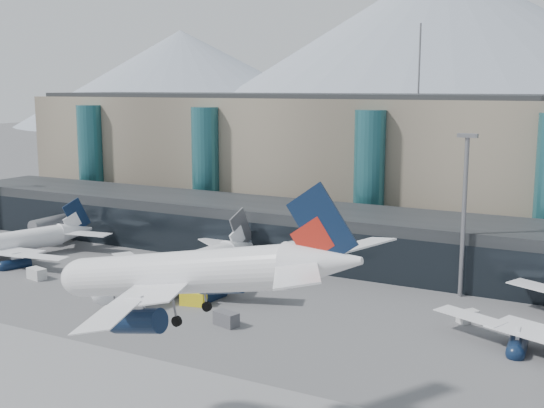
{
  "coord_description": "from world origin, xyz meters",
  "views": [
    {
      "loc": [
        52.52,
        -57.2,
        32.64
      ],
      "look_at": [
        4.89,
        32.0,
        15.15
      ],
      "focal_mm": 45.0,
      "sensor_mm": 36.0,
      "label": 1
    }
  ],
  "objects": [
    {
      "name": "jet_parked_mid",
      "position": [
        -10.61,
        32.57,
        4.76
      ],
      "size": [
        38.83,
        38.72,
        12.59
      ],
      "rotation": [
        0.0,
        0.0,
        1.45
      ],
      "color": "white",
      "rests_on": "ground"
    },
    {
      "name": "veh_g",
      "position": [
        34.69,
        36.57,
        0.68
      ],
      "size": [
        2.03,
        2.63,
        1.35
      ],
      "primitive_type": "cube",
      "rotation": [
        0.0,
        0.0,
        -1.24
      ],
      "color": "#BDBDBD",
      "rests_on": "ground"
    },
    {
      "name": "ground",
      "position": [
        0.0,
        0.0,
        0.0
      ],
      "size": [
        900.0,
        900.0,
        0.0
      ],
      "primitive_type": "plane",
      "color": "#515154",
      "rests_on": "ground"
    },
    {
      "name": "veh_b",
      "position": [
        -10.1,
        40.65,
        0.84
      ],
      "size": [
        2.61,
        3.33,
        1.69
      ],
      "primitive_type": "cube",
      "rotation": [
        0.0,
        0.0,
        1.88
      ],
      "color": "yellow",
      "rests_on": "ground"
    },
    {
      "name": "lightmast_mid",
      "position": [
        30.0,
        48.0,
        14.42
      ],
      "size": [
        3.0,
        1.2,
        25.6
      ],
      "color": "slate",
      "rests_on": "ground"
    },
    {
      "name": "hero_jet",
      "position": [
        21.33,
        -10.74,
        18.01
      ],
      "size": [
        31.47,
        32.5,
        10.46
      ],
      "rotation": [
        0.0,
        -0.18,
        -0.02
      ],
      "color": "white",
      "rests_on": "ground"
    },
    {
      "name": "jet_parked_left",
      "position": [
        -50.81,
        32.39,
        4.4
      ],
      "size": [
        34.31,
        36.19,
        11.62
      ],
      "rotation": [
        0.0,
        0.0,
        1.25
      ],
      "color": "white",
      "rests_on": "ground"
    },
    {
      "name": "terminal_main",
      "position": [
        -25.0,
        90.0,
        15.44
      ],
      "size": [
        130.0,
        30.0,
        31.0
      ],
      "color": "gray",
      "rests_on": "ground"
    },
    {
      "name": "concourse",
      "position": [
        -0.02,
        57.73,
        4.97
      ],
      "size": [
        170.0,
        27.0,
        10.0
      ],
      "color": "black",
      "rests_on": "ground"
    },
    {
      "name": "teal_towers",
      "position": [
        -14.99,
        74.01,
        14.01
      ],
      "size": [
        116.4,
        19.4,
        46.0
      ],
      "color": "#245D65",
      "rests_on": "ground"
    },
    {
      "name": "veh_d",
      "position": [
        33.75,
        36.29,
        0.84
      ],
      "size": [
        3.05,
        3.3,
        1.69
      ],
      "primitive_type": "cube",
      "rotation": [
        0.0,
        0.0,
        0.91
      ],
      "color": "#BDBDBD",
      "rests_on": "ground"
    },
    {
      "name": "veh_c",
      "position": [
        4.57,
        19.16,
        0.98
      ],
      "size": [
        3.88,
        2.69,
        1.96
      ],
      "primitive_type": "cube",
      "rotation": [
        0.0,
        0.0,
        -0.25
      ],
      "color": "#4B4B50",
      "rests_on": "ground"
    },
    {
      "name": "veh_h",
      "position": [
        -4.59,
        24.5,
        1.04
      ],
      "size": [
        4.13,
        2.78,
        2.09
      ],
      "primitive_type": "cube",
      "rotation": [
        0.0,
        0.0,
        0.23
      ],
      "color": "yellow",
      "rests_on": "ground"
    },
    {
      "name": "veh_a",
      "position": [
        -36.41,
        23.5,
        0.95
      ],
      "size": [
        3.69,
        2.52,
        1.9
      ],
      "primitive_type": "cube",
      "rotation": [
        0.0,
        0.0,
        -0.19
      ],
      "color": "#BDBDBD",
      "rests_on": "ground"
    }
  ]
}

